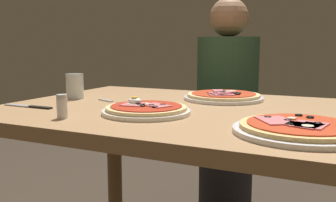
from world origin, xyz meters
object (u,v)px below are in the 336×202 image
at_px(dining_table, 192,141).
at_px(pizza_across_left, 300,129).
at_px(salt_shaker, 62,107).
at_px(water_glass_near, 75,88).
at_px(knife, 31,106).
at_px(pizza_foreground, 146,110).
at_px(fork, 110,101).
at_px(pizza_across_right, 223,96).
at_px(diner_person, 227,117).

bearing_deg(dining_table, pizza_across_left, -32.40).
height_order(pizza_across_left, salt_shaker, salt_shaker).
distance_m(water_glass_near, knife, 0.23).
height_order(dining_table, knife, knife).
distance_m(pizza_foreground, fork, 0.28).
bearing_deg(pizza_foreground, knife, -171.32).
relative_size(pizza_across_right, water_glass_near, 3.11).
height_order(knife, salt_shaker, salt_shaker).
bearing_deg(diner_person, dining_table, 98.74).
relative_size(pizza_across_right, knife, 1.51).
xyz_separation_m(dining_table, pizza_across_left, (0.36, -0.23, 0.12)).
xyz_separation_m(pizza_across_right, water_glass_near, (-0.52, -0.21, 0.03)).
bearing_deg(diner_person, knife, 70.71).
distance_m(fork, knife, 0.27).
relative_size(dining_table, pizza_across_left, 4.00).
bearing_deg(water_glass_near, fork, -5.44).
height_order(pizza_across_left, fork, pizza_across_left).
bearing_deg(knife, pizza_foreground, 8.68).
height_order(pizza_across_right, fork, pizza_across_right).
relative_size(salt_shaker, diner_person, 0.06).
bearing_deg(knife, pizza_across_left, -0.69).
relative_size(pizza_across_left, fork, 2.04).
xyz_separation_m(fork, diner_person, (0.19, 0.81, -0.18)).
height_order(dining_table, pizza_across_left, pizza_across_left).
height_order(pizza_foreground, water_glass_near, water_glass_near).
distance_m(pizza_across_right, diner_person, 0.63).
xyz_separation_m(pizza_foreground, pizza_across_right, (0.12, 0.38, -0.00)).
bearing_deg(pizza_across_left, water_glass_near, 164.19).
bearing_deg(fork, diner_person, 76.61).
height_order(pizza_foreground, salt_shaker, salt_shaker).
bearing_deg(pizza_across_right, pizza_across_left, -54.38).
relative_size(water_glass_near, fork, 0.62).
bearing_deg(pizza_across_left, pizza_foreground, 170.95).
bearing_deg(fork, salt_shaker, -80.11).
relative_size(fork, knife, 0.78).
bearing_deg(pizza_across_left, diner_person, 115.05).
bearing_deg(pizza_across_right, water_glass_near, -157.83).
xyz_separation_m(knife, diner_person, (0.36, 1.02, -0.18)).
bearing_deg(pizza_foreground, water_glass_near, 157.22).
bearing_deg(dining_table, salt_shaker, -129.29).
height_order(dining_table, water_glass_near, water_glass_near).
distance_m(pizza_foreground, pizza_across_left, 0.45).
bearing_deg(pizza_across_left, pizza_across_right, 125.62).
relative_size(pizza_foreground, water_glass_near, 2.79).
relative_size(pizza_across_left, knife, 1.59).
xyz_separation_m(pizza_across_left, water_glass_near, (-0.84, 0.24, 0.03)).
bearing_deg(knife, pizza_across_right, 40.58).
relative_size(pizza_foreground, salt_shaker, 3.93).
distance_m(dining_table, pizza_across_left, 0.44).
height_order(water_glass_near, diner_person, diner_person).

